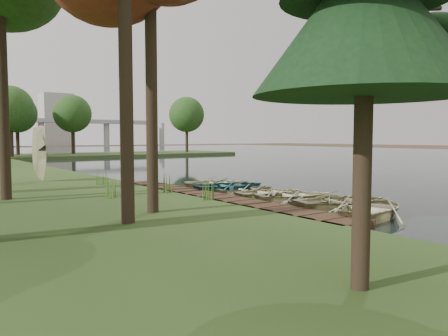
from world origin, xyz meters
TOP-DOWN VIEW (x-y plane):
  - ground at (0.00, 0.00)m, footprint 300.00×300.00m
  - water at (30.00, 20.00)m, footprint 130.00×200.00m
  - boardwalk at (-1.60, 0.00)m, footprint 1.60×16.00m
  - peninsula at (8.00, 50.00)m, footprint 50.00×14.00m
  - far_trees at (4.67, 50.00)m, footprint 45.60×5.60m
  - bridge at (12.31, 120.00)m, footprint 95.90×4.00m
  - building_a at (30.00, 140.00)m, footprint 10.00×8.00m
  - rowboat_0 at (0.86, -6.78)m, footprint 4.61×3.90m
  - rowboat_1 at (1.14, -5.16)m, footprint 4.62×3.87m
  - rowboat_2 at (1.13, -4.02)m, footprint 3.59×2.83m
  - rowboat_3 at (1.10, -2.57)m, footprint 4.22×3.59m
  - rowboat_4 at (1.01, -1.05)m, footprint 3.76×2.94m
  - rowboat_5 at (1.07, 0.90)m, footprint 3.60×2.89m
  - rowboat_6 at (0.98, 2.03)m, footprint 4.32×3.43m
  - rowboat_7 at (1.28, 3.70)m, footprint 4.49×3.97m
  - stored_rowboat at (-6.26, 11.25)m, footprint 3.43×2.51m
  - reeds_0 at (-2.60, -0.99)m, footprint 0.60×0.60m
  - reeds_1 at (-2.68, 2.06)m, footprint 0.60×0.60m
  - reeds_2 at (-5.59, 2.04)m, footprint 0.60×0.60m
  - reeds_3 at (-4.00, 7.53)m, footprint 0.60×0.60m

SIDE VIEW (x-z plane):
  - ground at x=0.00m, z-range 0.00..0.00m
  - water at x=30.00m, z-range 0.00..0.05m
  - boardwalk at x=-1.60m, z-range 0.00..0.30m
  - peninsula at x=8.00m, z-range 0.00..0.45m
  - rowboat_5 at x=1.07m, z-range 0.05..0.71m
  - rowboat_2 at x=1.13m, z-range 0.05..0.72m
  - rowboat_4 at x=1.01m, z-range 0.05..0.76m
  - rowboat_3 at x=1.10m, z-range 0.05..0.79m
  - rowboat_7 at x=1.28m, z-range 0.05..0.82m
  - rowboat_6 at x=0.98m, z-range 0.05..0.85m
  - rowboat_0 at x=0.86m, z-range 0.05..0.86m
  - rowboat_1 at x=1.14m, z-range 0.05..0.87m
  - stored_rowboat at x=-6.26m, z-range 0.30..0.99m
  - reeds_3 at x=-4.00m, z-range 0.30..1.27m
  - reeds_0 at x=-2.60m, z-range 0.30..1.28m
  - reeds_1 at x=-2.68m, z-range 0.30..1.31m
  - reeds_2 at x=-5.59m, z-range 0.30..1.39m
  - far_trees at x=4.67m, z-range 2.03..10.83m
  - bridge at x=12.31m, z-range 2.78..11.38m
  - building_a at x=30.00m, z-range 0.00..18.00m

